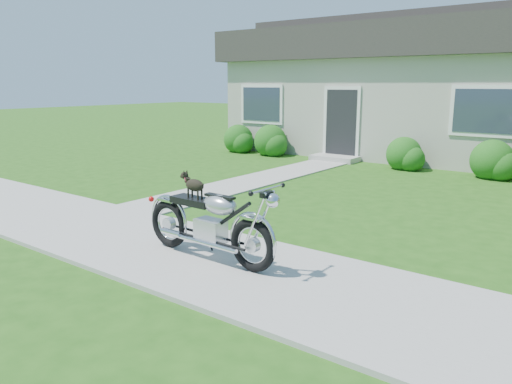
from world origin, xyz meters
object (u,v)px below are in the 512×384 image
house (427,87)px  motorcycle_with_dog (210,222)px  potted_plant_left (275,142)px  potted_plant_right (398,154)px

house → motorcycle_with_dog: size_ratio=5.67×
motorcycle_with_dog → house: bearing=98.1°
house → potted_plant_left: 5.31m
house → potted_plant_left: house is taller
potted_plant_left → motorcycle_with_dog: size_ratio=0.38×
potted_plant_left → potted_plant_right: potted_plant_left is taller
house → potted_plant_left: size_ratio=14.73×
potted_plant_right → house: bearing=98.2°
potted_plant_right → motorcycle_with_dog: size_ratio=0.35×
house → potted_plant_left: bearing=-136.6°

